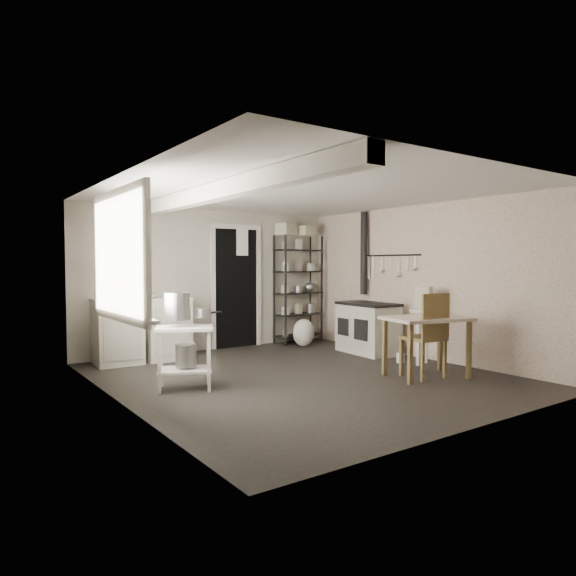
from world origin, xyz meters
TOP-DOWN VIEW (x-y plane):
  - floor at (0.00, 0.00)m, footprint 5.00×5.00m
  - ceiling at (0.00, 0.00)m, footprint 5.00×5.00m
  - wall_back at (0.00, 2.50)m, footprint 4.50×0.02m
  - wall_front at (0.00, -2.50)m, footprint 4.50×0.02m
  - wall_left at (-2.25, 0.00)m, footprint 0.02×5.00m
  - wall_right at (2.25, 0.00)m, footprint 0.02×5.00m
  - window at (-2.22, 0.20)m, footprint 0.12×1.76m
  - doorway at (0.45, 2.47)m, footprint 0.96×0.10m
  - ceiling_beam at (-1.20, 0.00)m, footprint 0.18×5.00m
  - wallpaper_panel at (2.24, 0.00)m, footprint 0.01×5.00m
  - utensil_rail at (2.19, 0.60)m, footprint 0.06×1.20m
  - prep_table at (-1.48, 0.21)m, footprint 0.75×0.66m
  - stockpot at (-1.55, 0.24)m, footprint 0.37×0.37m
  - saucepan at (-1.25, 0.21)m, footprint 0.24×0.24m
  - bucket at (-1.47, 0.20)m, footprint 0.29×0.29m
  - base_cabinets at (-1.30, 2.12)m, footprint 1.43×0.66m
  - mixing_bowl at (-1.20, 2.12)m, footprint 0.33×0.33m
  - counter_cup at (-1.69, 1.99)m, footprint 0.14×0.14m
  - shelf_rack at (1.63, 2.31)m, footprint 0.94×0.44m
  - shelf_jar at (1.31, 2.25)m, footprint 0.10×0.10m
  - storage_box_a at (1.38, 2.33)m, footprint 0.37×0.34m
  - storage_box_b at (1.77, 2.27)m, footprint 0.32×0.30m
  - stove at (1.85, 0.75)m, footprint 0.65×1.06m
  - stovepipe at (2.14, 1.15)m, footprint 0.13×0.13m
  - side_ledge at (1.95, -0.32)m, footprint 0.56×0.40m
  - oats_box at (1.89, -0.34)m, footprint 0.18×0.24m
  - work_table at (1.25, -0.92)m, footprint 1.13×0.91m
  - table_cup at (1.42, -0.96)m, footprint 0.12×0.12m
  - chair at (1.21, -0.90)m, footprint 0.48×0.50m
  - flour_sack at (1.43, 1.88)m, footprint 0.48×0.44m
  - floor_crock at (1.68, -0.10)m, footprint 0.14×0.14m

SIDE VIEW (x-z plane):
  - floor at x=0.00m, z-range 0.00..0.00m
  - floor_crock at x=1.68m, z-range 0.00..0.15m
  - flour_sack at x=1.43m, z-range 0.01..0.47m
  - work_table at x=1.25m, z-range 0.00..0.76m
  - bucket at x=-1.47m, z-range 0.26..0.51m
  - prep_table at x=-1.48m, z-range 0.04..0.76m
  - side_ledge at x=1.95m, z-range 0.04..0.82m
  - stove at x=1.85m, z-range 0.04..0.84m
  - base_cabinets at x=-1.30m, z-range 0.00..0.92m
  - chair at x=1.21m, z-range -0.04..1.01m
  - table_cup at x=1.42m, z-range 0.76..0.86m
  - saucepan at x=-1.25m, z-range 0.80..0.90m
  - stockpot at x=-1.55m, z-range 0.79..1.09m
  - shelf_rack at x=1.63m, z-range -0.01..1.91m
  - mixing_bowl at x=-1.20m, z-range 0.92..0.99m
  - counter_cup at x=-1.69m, z-range 0.92..1.01m
  - doorway at x=0.45m, z-range -0.04..2.04m
  - oats_box at x=1.89m, z-range 0.85..1.17m
  - wall_back at x=0.00m, z-range 0.00..2.30m
  - wall_front at x=0.00m, z-range 0.00..2.30m
  - wall_left at x=-2.25m, z-range 0.00..2.30m
  - wall_right at x=2.25m, z-range 0.00..2.30m
  - wallpaper_panel at x=2.24m, z-range 0.00..2.30m
  - shelf_jar at x=1.31m, z-range 1.27..1.46m
  - window at x=-2.22m, z-range 0.86..2.14m
  - utensil_rail at x=2.19m, z-range 1.33..1.77m
  - stovepipe at x=2.14m, z-range 0.82..2.36m
  - storage_box_b at x=1.77m, z-range 1.90..2.08m
  - storage_box_a at x=1.38m, z-range 1.90..2.12m
  - ceiling_beam at x=-1.20m, z-range 2.11..2.29m
  - ceiling at x=0.00m, z-range 2.30..2.30m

